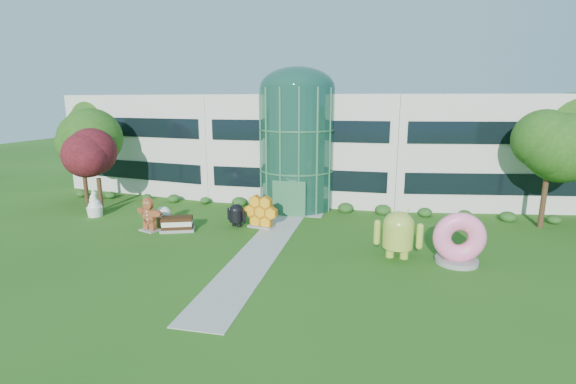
% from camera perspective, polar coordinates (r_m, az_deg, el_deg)
% --- Properties ---
extents(ground, '(140.00, 140.00, 0.00)m').
position_cam_1_polar(ground, '(24.22, -4.50, -8.96)').
color(ground, '#215114').
rests_on(ground, ground).
extents(building, '(46.00, 15.00, 9.30)m').
position_cam_1_polar(building, '(40.31, 2.94, 6.48)').
color(building, beige).
rests_on(building, ground).
extents(atrium, '(6.00, 6.00, 9.80)m').
position_cam_1_polar(atrium, '(34.42, 1.25, 5.89)').
color(atrium, '#194738').
rests_on(atrium, ground).
extents(walkway, '(2.40, 20.00, 0.04)m').
position_cam_1_polar(walkway, '(26.01, -3.20, -7.36)').
color(walkway, '#9E9E93').
rests_on(walkway, ground).
extents(tree_red, '(4.00, 4.00, 6.00)m').
position_cam_1_polar(tree_red, '(37.03, -24.53, 2.26)').
color(tree_red, '#3F0C14').
rests_on(tree_red, ground).
extents(trees_backdrop, '(52.00, 8.00, 8.40)m').
position_cam_1_polar(trees_backdrop, '(35.48, 1.56, 4.95)').
color(trees_backdrop, '#224812').
rests_on(trees_backdrop, ground).
extents(android_green, '(2.99, 2.13, 3.21)m').
position_cam_1_polar(android_green, '(24.47, 14.84, -5.14)').
color(android_green, '#9CB439').
rests_on(android_green, ground).
extents(android_black, '(1.99, 1.67, 1.92)m').
position_cam_1_polar(android_black, '(29.86, -7.07, -2.92)').
color(android_black, black).
rests_on(android_black, ground).
extents(donut, '(2.95, 1.59, 2.97)m').
position_cam_1_polar(donut, '(24.74, 22.28, -5.78)').
color(donut, pink).
rests_on(donut, ground).
extents(gingerbread, '(2.77, 1.82, 2.39)m').
position_cam_1_polar(gingerbread, '(30.15, -18.50, -2.87)').
color(gingerbread, maroon).
rests_on(gingerbread, ground).
extents(ice_cream_sandwich, '(2.53, 1.84, 1.01)m').
position_cam_1_polar(ice_cream_sandwich, '(29.72, -14.89, -4.24)').
color(ice_cream_sandwich, black).
rests_on(ice_cream_sandwich, ground).
extents(honeycomb, '(2.82, 1.52, 2.10)m').
position_cam_1_polar(honeycomb, '(29.43, -3.71, -2.90)').
color(honeycomb, '#FEAB19').
rests_on(honeycomb, ground).
extents(froyo, '(1.67, 1.67, 2.24)m').
position_cam_1_polar(froyo, '(35.50, -24.99, -1.27)').
color(froyo, white).
rests_on(froyo, ground).
extents(cupcake, '(1.47, 1.47, 1.42)m').
position_cam_1_polar(cupcake, '(31.20, -16.67, -3.17)').
color(cupcake, white).
rests_on(cupcake, ground).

